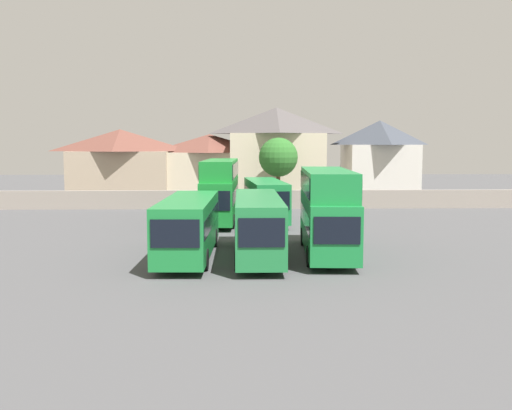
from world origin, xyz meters
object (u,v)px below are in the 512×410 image
Objects in this scene: house_terrace_centre at (210,166)px; bus_5 at (266,198)px; house_terrace_right at (276,153)px; bus_1 at (189,224)px; house_terrace_far_right at (379,159)px; bus_3 at (327,207)px; tree_left_of_lot at (278,157)px; bus_4 at (220,187)px; bus_2 at (258,223)px; house_terrace_left at (121,164)px.

bus_5 is at bearing -74.45° from house_terrace_centre.
bus_1 is at bearing -101.75° from house_terrace_right.
house_terrace_right is 12.00m from house_terrace_far_right.
tree_left_of_lot reaches higher than bus_3.
bus_4 is at bearing -151.92° from bus_3.
bus_3 is at bearing -76.20° from house_terrace_centre.
bus_2 is 33.86m from house_terrace_right.
bus_3 is 34.77m from house_terrace_centre.
house_terrace_centre reaches higher than bus_3.
house_terrace_left is at bearing -156.83° from bus_2.
bus_1 is 34.48m from house_terrace_right.
bus_1 is 7.83m from bus_3.
tree_left_of_lot reaches higher than bus_4.
house_terrace_far_right is (11.94, 1.03, -0.70)m from house_terrace_right.
house_terrace_right is 1.56× the size of tree_left_of_lot.
house_terrace_centre reaches higher than bus_4.
bus_5 is at bearing -96.23° from house_terrace_right.
bus_2 is 1.63× the size of tree_left_of_lot.
tree_left_of_lot is at bearing -21.34° from house_terrace_left.
tree_left_of_lot reaches higher than bus_1.
tree_left_of_lot is at bearing 167.49° from bus_1.
bus_4 is (-6.47, 14.10, 0.10)m from bus_3.
house_terrace_right is at bearing 88.17° from tree_left_of_lot.
bus_3 is 37.79m from house_terrace_left.
house_terrace_left is 29.41m from house_terrace_far_right.
house_terrace_right is (5.70, 18.97, 2.45)m from bus_4.
tree_left_of_lot is (-0.22, -6.72, -0.35)m from house_terrace_right.
house_terrace_far_right is at bearing 152.98° from bus_1.
house_terrace_centre reaches higher than bus_1.
bus_4 is at bearing -84.72° from house_terrace_centre.
house_terrace_centre is at bearing -162.79° from bus_3.
bus_3 is at bearing -88.65° from house_terrace_right.
bus_5 reaches higher than bus_1.
house_terrace_far_right is at bearing 140.20° from bus_5.
bus_3 reaches higher than bus_1.
house_terrace_far_right is (17.63, 20.00, 1.75)m from bus_4.
house_terrace_right reaches higher than house_terrace_far_right.
tree_left_of_lot is (1.85, 12.18, 3.01)m from bus_5.
bus_2 is at bearing -66.93° from house_terrace_left.
bus_4 is 13.58m from tree_left_of_lot.
bus_4 is (1.29, 14.62, 0.93)m from bus_1.
house_terrace_left is 1.64× the size of tree_left_of_lot.
bus_1 is 3.84m from bus_2.
bus_2 reaches higher than bus_5.
house_terrace_centre is at bearing -178.98° from house_terrace_far_right.
tree_left_of_lot is at bearing -91.83° from house_terrace_right.
bus_3 is at bearing 6.62° from bus_5.
bus_2 is at bearing -95.37° from house_terrace_right.
bus_4 is 1.28× the size of house_terrace_far_right.
bus_1 is at bearing -89.12° from house_terrace_centre.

